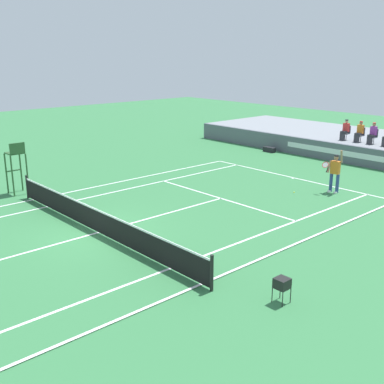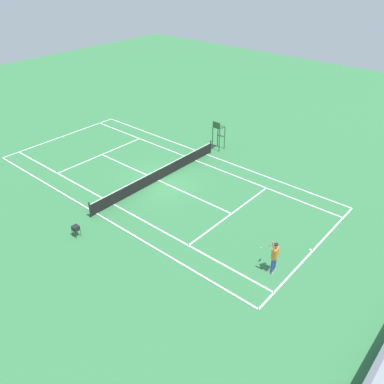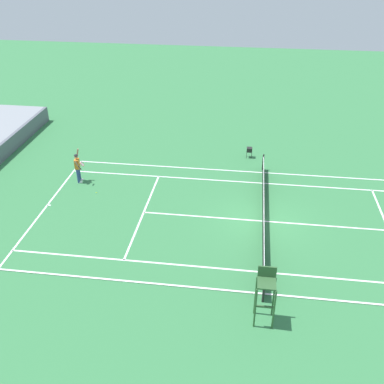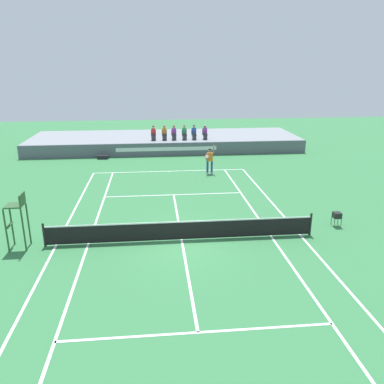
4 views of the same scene
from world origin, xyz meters
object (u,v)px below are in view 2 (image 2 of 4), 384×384
object	(u,v)px
ball_hopper	(76,228)
tennis_player	(274,256)
tennis_ball	(261,248)
umpire_chair	(218,131)

from	to	relation	value
ball_hopper	tennis_player	bearing A→B (deg)	115.28
tennis_ball	ball_hopper	bearing A→B (deg)	-55.54
tennis_player	umpire_chair	size ratio (longest dim) A/B	0.85
tennis_player	ball_hopper	distance (m)	11.21
tennis_player	ball_hopper	xyz separation A→B (m)	(4.78, -10.13, -0.42)
tennis_ball	umpire_chair	size ratio (longest dim) A/B	0.03
tennis_player	tennis_ball	distance (m)	2.09
tennis_ball	umpire_chair	world-z (taller)	umpire_chair
tennis_player	ball_hopper	world-z (taller)	tennis_player
umpire_chair	tennis_ball	bearing A→B (deg)	48.24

